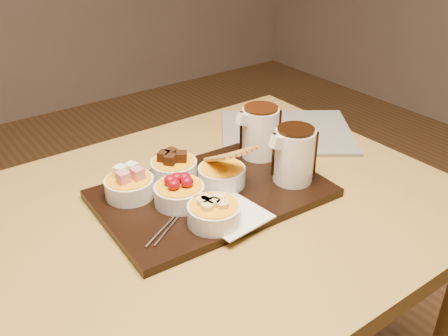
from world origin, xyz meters
TOP-DOWN VIEW (x-y plane):
  - dining_table at (0.00, 0.00)m, footprint 1.20×0.80m
  - serving_board at (0.11, 0.02)m, footprint 0.47×0.32m
  - napkin at (0.09, -0.08)m, footprint 0.13×0.13m
  - bowl_marshmallows at (-0.03, 0.10)m, footprint 0.10×0.10m
  - bowl_cake at (0.08, 0.11)m, footprint 0.10×0.10m
  - bowl_strawberries at (0.03, 0.02)m, footprint 0.10×0.10m
  - bowl_biscotti at (0.14, 0.03)m, footprint 0.10×0.10m
  - bowl_bananas at (0.05, -0.08)m, footprint 0.10×0.10m
  - pitcher_dark_chocolate at (0.28, -0.05)m, footprint 0.09×0.09m
  - pitcher_milk_chocolate at (0.29, 0.08)m, footprint 0.09×0.09m
  - fondue_skewers at (0.02, -0.01)m, footprint 0.15×0.24m
  - newspaper at (0.45, 0.16)m, footprint 0.43×0.41m

SIDE VIEW (x-z plane):
  - dining_table at x=0.00m, z-range 0.28..1.03m
  - newspaper at x=0.45m, z-range 0.75..0.76m
  - serving_board at x=0.11m, z-range 0.75..0.77m
  - napkin at x=0.09m, z-range 0.77..0.77m
  - fondue_skewers at x=0.02m, z-range 0.77..0.78m
  - bowl_marshmallows at x=-0.03m, z-range 0.77..0.81m
  - bowl_cake at x=0.08m, z-range 0.77..0.81m
  - bowl_strawberries at x=0.03m, z-range 0.77..0.81m
  - bowl_biscotti at x=0.14m, z-range 0.77..0.81m
  - bowl_bananas at x=0.05m, z-range 0.77..0.81m
  - pitcher_dark_chocolate at x=0.28m, z-range 0.77..0.88m
  - pitcher_milk_chocolate at x=0.29m, z-range 0.77..0.88m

